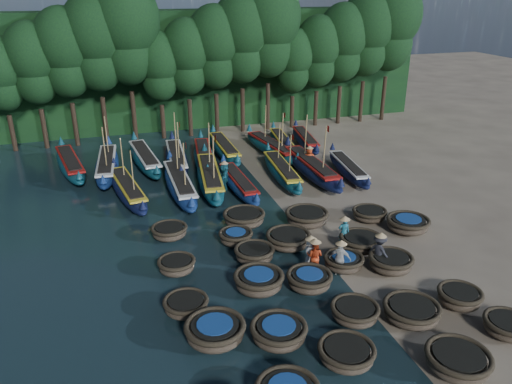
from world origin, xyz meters
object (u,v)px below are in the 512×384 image
object	(u,v)px
coracle_4	(508,326)
coracle_18	(361,242)
long_boat_7	(311,167)
fisherman_1	(344,230)
coracle_10	(186,305)
coracle_11	(259,281)
fisherman_2	(315,255)
coracle_22	(244,218)
coracle_13	(344,262)
long_boat_11	(145,158)
fisherman_4	(340,257)
long_boat_3	(180,184)
long_boat_2	(128,189)
coracle_9	(460,297)
coracle_14	(391,262)
coracle_12	(309,280)
fisherman_3	(379,251)
coracle_5	(215,331)
coracle_24	(369,214)
long_boat_8	(348,169)
coracle_8	(411,311)
fisherman_6	(309,158)
coracle_20	(169,231)
long_boat_16	(282,142)
long_boat_10	(107,165)
long_boat_4	(210,177)
long_boat_15	(271,147)
long_boat_12	(176,158)
fisherman_0	(310,252)
coracle_3	(458,361)
coracle_19	(408,224)
coracle_2	(346,353)
coracle_7	(355,312)
long_boat_17	(305,140)
long_boat_5	(238,183)
coracle_16	(254,254)
coracle_21	(236,237)
long_boat_13	(204,156)
coracle_23	(307,217)
long_boat_6	(282,171)
coracle_15	(177,265)
coracle_17	(288,239)

from	to	relation	value
coracle_4	coracle_18	distance (m)	7.62
long_boat_7	fisherman_1	world-z (taller)	long_boat_7
coracle_10	coracle_11	size ratio (longest dim) A/B	1.03
long_boat_7	fisherman_2	distance (m)	12.18
coracle_22	coracle_13	bearing A→B (deg)	-61.51
long_boat_11	fisherman_2	size ratio (longest dim) A/B	4.82
fisherman_4	coracle_10	bearing A→B (deg)	42.66
long_boat_3	long_boat_2	bearing A→B (deg)	176.64
coracle_9	coracle_14	xyz separation A→B (m)	(-1.20, 3.16, 0.03)
coracle_12	fisherman_3	size ratio (longest dim) A/B	1.26
coracle_4	coracle_12	distance (m)	7.64
coracle_5	coracle_24	size ratio (longest dim) A/B	1.19
coracle_4	long_boat_8	bearing A→B (deg)	82.97
long_boat_7	coracle_22	bearing A→B (deg)	-137.95
coracle_8	long_boat_7	xyz separation A→B (m)	(2.54, 15.62, 0.20)
long_boat_2	fisherman_6	size ratio (longest dim) A/B	4.17
coracle_20	long_boat_16	xyz separation A→B (m)	(10.71, 12.51, 0.10)
long_boat_10	coracle_9	bearing A→B (deg)	-52.63
long_boat_4	fisherman_1	size ratio (longest dim) A/B	5.19
fisherman_1	long_boat_15	bearing A→B (deg)	-79.90
coracle_14	long_boat_12	bearing A→B (deg)	112.27
coracle_4	coracle_22	world-z (taller)	coracle_22
coracle_5	fisherman_0	size ratio (longest dim) A/B	1.54
coracle_18	long_boat_11	bearing A→B (deg)	119.50
coracle_3	fisherman_0	xyz separation A→B (m)	(-2.13, 7.52, 0.43)
coracle_8	coracle_19	distance (m)	7.79
coracle_12	coracle_19	xyz separation A→B (m)	(7.04, 3.40, -0.01)
coracle_2	coracle_7	bearing A→B (deg)	55.41
coracle_12	long_boat_17	world-z (taller)	long_boat_17
long_boat_5	long_boat_12	distance (m)	6.44
coracle_16	long_boat_10	size ratio (longest dim) A/B	0.22
coracle_21	long_boat_12	xyz separation A→B (m)	(-0.96, 12.44, 0.17)
long_boat_13	long_boat_5	bearing A→B (deg)	-71.53
coracle_23	long_boat_8	xyz separation A→B (m)	(5.59, 6.09, 0.03)
long_boat_5	long_boat_11	size ratio (longest dim) A/B	0.87
long_boat_13	fisherman_3	size ratio (longest dim) A/B	4.29
coracle_21	coracle_7	bearing A→B (deg)	-69.48
long_boat_7	fisherman_4	world-z (taller)	long_boat_7
fisherman_3	coracle_2	bearing A→B (deg)	116.19
coracle_9	long_boat_6	world-z (taller)	long_boat_6
fisherman_1	long_boat_16	bearing A→B (deg)	-84.23
coracle_12	long_boat_15	world-z (taller)	long_boat_15
coracle_13	coracle_20	size ratio (longest dim) A/B	1.04
coracle_2	coracle_15	size ratio (longest dim) A/B	0.98
long_boat_13	long_boat_17	xyz separation A→B (m)	(8.63, 1.82, -0.06)
coracle_12	long_boat_7	bearing A→B (deg)	66.44
coracle_13	long_boat_3	bearing A→B (deg)	116.50
coracle_9	coracle_16	world-z (taller)	coracle_16
long_boat_4	long_boat_6	xyz separation A→B (m)	(4.82, -0.15, -0.06)
coracle_17	long_boat_7	xyz separation A→B (m)	(4.97, 8.77, 0.18)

